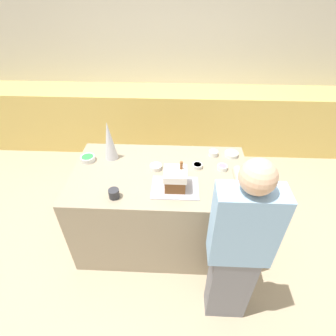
{
  "coord_description": "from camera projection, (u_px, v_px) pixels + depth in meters",
  "views": [
    {
      "loc": [
        0.15,
        -1.86,
        2.39
      ],
      "look_at": [
        0.07,
        0.0,
        0.95
      ],
      "focal_mm": 28.0,
      "sensor_mm": 36.0,
      "label": 1
    }
  ],
  "objects": [
    {
      "name": "ground_plane",
      "position": [
        162.0,
        234.0,
        2.94
      ],
      "size": [
        12.0,
        12.0,
        0.0
      ],
      "primitive_type": "plane",
      "color": "tan"
    },
    {
      "name": "wall_back",
      "position": [
        170.0,
        58.0,
        3.88
      ],
      "size": [
        8.0,
        0.05,
        2.6
      ],
      "color": "beige",
      "rests_on": "ground_plane"
    },
    {
      "name": "back_cabinet_block",
      "position": [
        169.0,
        119.0,
        4.13
      ],
      "size": [
        6.0,
        0.6,
        0.93
      ],
      "color": "#DBBC60",
      "rests_on": "ground_plane"
    },
    {
      "name": "kitchen_island",
      "position": [
        161.0,
        207.0,
        2.66
      ],
      "size": [
        1.63,
        0.93,
        0.89
      ],
      "color": "gray",
      "rests_on": "ground_plane"
    },
    {
      "name": "baking_tray",
      "position": [
        175.0,
        188.0,
        2.23
      ],
      "size": [
        0.4,
        0.29,
        0.01
      ],
      "color": "#B2B2BC",
      "rests_on": "kitchen_island"
    },
    {
      "name": "gingerbread_house",
      "position": [
        175.0,
        179.0,
        2.17
      ],
      "size": [
        0.19,
        0.19,
        0.25
      ],
      "color": "brown",
      "rests_on": "baking_tray"
    },
    {
      "name": "decorative_tree",
      "position": [
        109.0,
        141.0,
        2.46
      ],
      "size": [
        0.13,
        0.13,
        0.39
      ],
      "color": "silver",
      "rests_on": "kitchen_island"
    },
    {
      "name": "candy_bowl_front_corner",
      "position": [
        231.0,
        154.0,
        2.6
      ],
      "size": [
        0.13,
        0.13,
        0.04
      ],
      "color": "white",
      "rests_on": "kitchen_island"
    },
    {
      "name": "candy_bowl_behind_tray",
      "position": [
        88.0,
        158.0,
        2.53
      ],
      "size": [
        0.14,
        0.14,
        0.05
      ],
      "color": "silver",
      "rests_on": "kitchen_island"
    },
    {
      "name": "candy_bowl_center_rear",
      "position": [
        222.0,
        167.0,
        2.42
      ],
      "size": [
        0.09,
        0.09,
        0.04
      ],
      "color": "white",
      "rests_on": "kitchen_island"
    },
    {
      "name": "candy_bowl_beside_tree",
      "position": [
        197.0,
        166.0,
        2.45
      ],
      "size": [
        0.09,
        0.09,
        0.04
      ],
      "color": "silver",
      "rests_on": "kitchen_island"
    },
    {
      "name": "candy_bowl_near_tray_left",
      "position": [
        156.0,
        167.0,
        2.43
      ],
      "size": [
        0.11,
        0.11,
        0.04
      ],
      "color": "white",
      "rests_on": "kitchen_island"
    },
    {
      "name": "candy_bowl_near_tray_right",
      "position": [
        213.0,
        153.0,
        2.6
      ],
      "size": [
        0.09,
        0.09,
        0.05
      ],
      "color": "white",
      "rests_on": "kitchen_island"
    },
    {
      "name": "mug",
      "position": [
        114.0,
        194.0,
        2.12
      ],
      "size": [
        0.09,
        0.09,
        0.08
      ],
      "color": "#2D2D33",
      "rests_on": "kitchen_island"
    },
    {
      "name": "person",
      "position": [
        238.0,
        250.0,
        1.82
      ],
      "size": [
        0.42,
        0.52,
        1.59
      ],
      "color": "slate",
      "rests_on": "ground_plane"
    }
  ]
}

